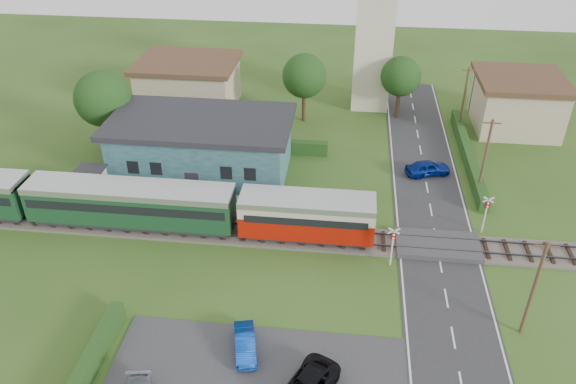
# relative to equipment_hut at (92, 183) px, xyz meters

# --- Properties ---
(ground) EXTENTS (120.00, 120.00, 0.00)m
(ground) POSITION_rel_equipment_hut_xyz_m (18.00, -5.20, -1.75)
(ground) COLOR #2D4C19
(railway_track) EXTENTS (76.00, 3.20, 0.49)m
(railway_track) POSITION_rel_equipment_hut_xyz_m (18.00, -3.20, -1.64)
(railway_track) COLOR #4C443D
(railway_track) RESTS_ON ground
(road) EXTENTS (6.00, 70.00, 0.05)m
(road) POSITION_rel_equipment_hut_xyz_m (28.00, -5.20, -1.72)
(road) COLOR #28282B
(road) RESTS_ON ground
(crossing_deck) EXTENTS (6.20, 3.40, 0.45)m
(crossing_deck) POSITION_rel_equipment_hut_xyz_m (28.00, -3.20, -1.52)
(crossing_deck) COLOR #333335
(crossing_deck) RESTS_ON ground
(platform) EXTENTS (30.00, 3.00, 0.45)m
(platform) POSITION_rel_equipment_hut_xyz_m (8.00, 0.00, -1.52)
(platform) COLOR gray
(platform) RESTS_ON ground
(equipment_hut) EXTENTS (2.30, 2.30, 2.55)m
(equipment_hut) POSITION_rel_equipment_hut_xyz_m (0.00, 0.00, 0.00)
(equipment_hut) COLOR beige
(equipment_hut) RESTS_ON platform
(station_building) EXTENTS (16.00, 9.00, 5.30)m
(station_building) POSITION_rel_equipment_hut_xyz_m (8.00, 5.79, 0.95)
(station_building) COLOR #254653
(station_building) RESTS_ON ground
(train) EXTENTS (43.20, 2.90, 3.40)m
(train) POSITION_rel_equipment_hut_xyz_m (1.40, -3.20, 0.43)
(train) COLOR #232328
(train) RESTS_ON ground
(church_tower) EXTENTS (6.00, 6.00, 17.60)m
(church_tower) POSITION_rel_equipment_hut_xyz_m (23.00, 22.80, 8.48)
(church_tower) COLOR beige
(church_tower) RESTS_ON ground
(house_west) EXTENTS (10.80, 8.80, 5.50)m
(house_west) POSITION_rel_equipment_hut_xyz_m (3.00, 19.80, 1.04)
(house_west) COLOR tan
(house_west) RESTS_ON ground
(house_east) EXTENTS (8.80, 8.80, 5.50)m
(house_east) POSITION_rel_equipment_hut_xyz_m (38.00, 18.80, 1.05)
(house_east) COLOR tan
(house_east) RESTS_ON ground
(hedge_carpark) EXTENTS (0.80, 9.00, 1.20)m
(hedge_carpark) POSITION_rel_equipment_hut_xyz_m (7.00, -17.20, -1.15)
(hedge_carpark) COLOR #193814
(hedge_carpark) RESTS_ON ground
(hedge_roadside) EXTENTS (0.80, 18.00, 1.20)m
(hedge_roadside) POSITION_rel_equipment_hut_xyz_m (32.20, 10.80, -1.15)
(hedge_roadside) COLOR #193814
(hedge_roadside) RESTS_ON ground
(hedge_station) EXTENTS (22.00, 0.80, 1.30)m
(hedge_station) POSITION_rel_equipment_hut_xyz_m (8.00, 10.30, -1.10)
(hedge_station) COLOR #193814
(hedge_station) RESTS_ON ground
(tree_a) EXTENTS (5.20, 5.20, 8.00)m
(tree_a) POSITION_rel_equipment_hut_xyz_m (-2.00, 8.80, 3.63)
(tree_a) COLOR #332316
(tree_a) RESTS_ON ground
(tree_b) EXTENTS (4.60, 4.60, 7.34)m
(tree_b) POSITION_rel_equipment_hut_xyz_m (16.00, 17.80, 3.27)
(tree_b) COLOR #332316
(tree_b) RESTS_ON ground
(tree_c) EXTENTS (4.20, 4.20, 6.78)m
(tree_c) POSITION_rel_equipment_hut_xyz_m (26.00, 19.80, 2.91)
(tree_c) COLOR #332316
(tree_c) RESTS_ON ground
(utility_pole_b) EXTENTS (1.40, 0.22, 7.00)m
(utility_pole_b) POSITION_rel_equipment_hut_xyz_m (32.20, -11.20, 1.88)
(utility_pole_b) COLOR #473321
(utility_pole_b) RESTS_ON ground
(utility_pole_c) EXTENTS (1.40, 0.22, 7.00)m
(utility_pole_c) POSITION_rel_equipment_hut_xyz_m (32.20, 4.80, 1.88)
(utility_pole_c) COLOR #473321
(utility_pole_c) RESTS_ON ground
(utility_pole_d) EXTENTS (1.40, 0.22, 7.00)m
(utility_pole_d) POSITION_rel_equipment_hut_xyz_m (32.20, 16.80, 1.88)
(utility_pole_d) COLOR #473321
(utility_pole_d) RESTS_ON ground
(crossing_signal_near) EXTENTS (0.84, 0.28, 3.28)m
(crossing_signal_near) POSITION_rel_equipment_hut_xyz_m (24.40, -5.61, 0.39)
(crossing_signal_near) COLOR silver
(crossing_signal_near) RESTS_ON ground
(crossing_signal_far) EXTENTS (0.84, 0.28, 3.28)m
(crossing_signal_far) POSITION_rel_equipment_hut_xyz_m (31.60, -0.81, 0.39)
(crossing_signal_far) COLOR silver
(crossing_signal_far) RESTS_ON ground
(streetlamp_west) EXTENTS (0.30, 0.30, 5.15)m
(streetlamp_west) POSITION_rel_equipment_hut_xyz_m (-4.00, 14.80, 1.29)
(streetlamp_west) COLOR #3F3F47
(streetlamp_west) RESTS_ON ground
(streetlamp_east) EXTENTS (0.30, 0.30, 5.15)m
(streetlamp_east) POSITION_rel_equipment_hut_xyz_m (34.00, 21.80, 1.29)
(streetlamp_east) COLOR #3F3F47
(streetlamp_east) RESTS_ON ground
(car_on_road) EXTENTS (4.32, 2.83, 1.37)m
(car_on_road) POSITION_rel_equipment_hut_xyz_m (28.18, 7.56, -1.01)
(car_on_road) COLOR navy
(car_on_road) RESTS_ON road
(car_park_blue) EXTENTS (1.95, 3.59, 1.12)m
(car_park_blue) POSITION_rel_equipment_hut_xyz_m (15.54, -14.70, -1.11)
(car_park_blue) COLOR #083494
(car_park_blue) RESTS_ON car_park
(pedestrian_near) EXTENTS (0.57, 0.39, 1.51)m
(pedestrian_near) POSITION_rel_equipment_hut_xyz_m (15.13, -0.73, -0.54)
(pedestrian_near) COLOR gray
(pedestrian_near) RESTS_ON platform
(pedestrian_far) EXTENTS (0.67, 0.83, 1.60)m
(pedestrian_far) POSITION_rel_equipment_hut_xyz_m (1.78, -0.74, -0.50)
(pedestrian_far) COLOR gray
(pedestrian_far) RESTS_ON platform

